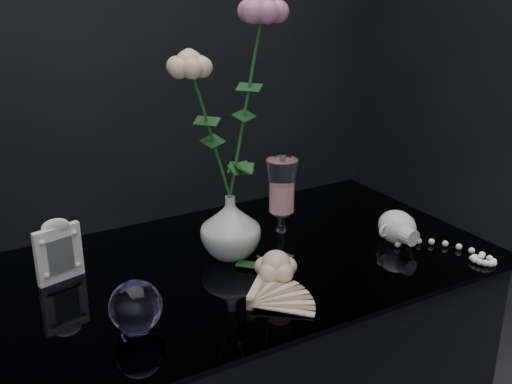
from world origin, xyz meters
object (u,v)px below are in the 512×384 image
picture_frame (58,250)px  pearl_jar (397,226)px  wine_glass (282,209)px  loose_rose (276,266)px  vase (231,227)px  paperweight (136,306)px

picture_frame → pearl_jar: size_ratio=0.48×
wine_glass → picture_frame: wine_glass is taller
loose_rose → pearl_jar: size_ratio=0.68×
vase → pearl_jar: 0.37m
vase → loose_rose: vase is taller
wine_glass → pearl_jar: size_ratio=0.79×
paperweight → pearl_jar: paperweight is taller
picture_frame → paperweight: 0.25m
wine_glass → loose_rose: wine_glass is taller
wine_glass → paperweight: bearing=-161.7°
wine_glass → loose_rose: 0.13m
wine_glass → paperweight: wine_glass is taller
pearl_jar → picture_frame: bearing=162.4°
picture_frame → pearl_jar: picture_frame is taller
vase → picture_frame: (-0.33, 0.07, -0.00)m
pearl_jar → paperweight: bearing=-177.5°
wine_glass → picture_frame: (-0.42, 0.12, -0.04)m
pearl_jar → vase: bearing=158.9°
vase → loose_rose: (0.02, -0.14, -0.03)m
paperweight → loose_rose: bearing=5.8°
vase → paperweight: bearing=-147.6°
pearl_jar → wine_glass: bearing=162.3°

